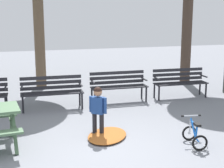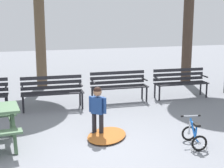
{
  "view_description": "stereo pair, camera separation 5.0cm",
  "coord_description": "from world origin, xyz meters",
  "px_view_note": "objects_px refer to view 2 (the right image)",
  "views": [
    {
      "loc": [
        -1.64,
        -5.31,
        2.43
      ],
      "look_at": [
        0.72,
        1.87,
        0.85
      ],
      "focal_mm": 53.35,
      "sensor_mm": 36.0,
      "label": 1
    },
    {
      "loc": [
        -1.59,
        -5.33,
        2.43
      ],
      "look_at": [
        0.72,
        1.87,
        0.85
      ],
      "focal_mm": 53.35,
      "sensor_mm": 36.0,
      "label": 2
    }
  ],
  "objects_px": {
    "park_bench_left": "(52,90)",
    "park_bench_right": "(119,84)",
    "child_standing": "(98,107)",
    "kids_bicycle": "(194,136)",
    "park_bench_far_right": "(180,80)"
  },
  "relations": [
    {
      "from": "park_bench_right",
      "to": "park_bench_far_right",
      "type": "relative_size",
      "value": 0.99
    },
    {
      "from": "park_bench_left",
      "to": "park_bench_right",
      "type": "relative_size",
      "value": 1.0
    },
    {
      "from": "park_bench_far_right",
      "to": "child_standing",
      "type": "relative_size",
      "value": 1.59
    },
    {
      "from": "park_bench_far_right",
      "to": "kids_bicycle",
      "type": "distance_m",
      "value": 3.84
    },
    {
      "from": "park_bench_left",
      "to": "child_standing",
      "type": "bearing_deg",
      "value": -75.36
    },
    {
      "from": "park_bench_left",
      "to": "park_bench_far_right",
      "type": "distance_m",
      "value": 3.8
    },
    {
      "from": "park_bench_left",
      "to": "park_bench_right",
      "type": "height_order",
      "value": "same"
    },
    {
      "from": "park_bench_left",
      "to": "kids_bicycle",
      "type": "height_order",
      "value": "park_bench_left"
    },
    {
      "from": "child_standing",
      "to": "kids_bicycle",
      "type": "bearing_deg",
      "value": -34.54
    },
    {
      "from": "park_bench_left",
      "to": "child_standing",
      "type": "xyz_separation_m",
      "value": [
        0.6,
        -2.3,
        0.09
      ]
    },
    {
      "from": "park_bench_right",
      "to": "child_standing",
      "type": "xyz_separation_m",
      "value": [
        -1.3,
        -2.46,
        0.09
      ]
    },
    {
      "from": "park_bench_far_right",
      "to": "kids_bicycle",
      "type": "bearing_deg",
      "value": -115.04
    },
    {
      "from": "park_bench_right",
      "to": "kids_bicycle",
      "type": "relative_size",
      "value": 2.68
    },
    {
      "from": "park_bench_right",
      "to": "child_standing",
      "type": "distance_m",
      "value": 2.78
    },
    {
      "from": "park_bench_far_right",
      "to": "child_standing",
      "type": "bearing_deg",
      "value": -143.38
    }
  ]
}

